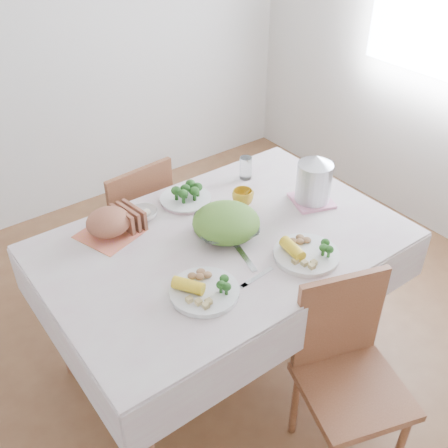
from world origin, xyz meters
TOP-DOWN VIEW (x-y plane):
  - floor at (0.00, 0.00)m, footprint 3.60×3.60m
  - back_wall at (0.00, 1.80)m, footprint 3.60×0.00m
  - dining_table at (0.00, 0.00)m, footprint 1.40×0.90m
  - tablecloth at (0.00, 0.00)m, footprint 1.50×1.00m
  - chair_near at (0.10, -0.70)m, footprint 0.49×0.49m
  - chair_far at (-0.09, 0.75)m, footprint 0.42×0.42m
  - salad_bowl at (0.03, 0.02)m, footprint 0.35×0.35m
  - dinner_plate_left at (-0.26, -0.23)m, footprint 0.31×0.31m
  - dinner_plate_right at (0.20, -0.30)m, footprint 0.36×0.36m
  - broccoli_plate at (0.04, 0.34)m, footprint 0.30×0.30m
  - napkin at (-0.37, 0.32)m, footprint 0.29×0.29m
  - bread_loaf at (-0.37, 0.32)m, footprint 0.23×0.22m
  - fruit_bowl at (-0.19, 0.34)m, footprint 0.16×0.16m
  - yellow_mug at (0.23, 0.16)m, footprint 0.10×0.10m
  - glass_tumbler at (0.39, 0.34)m, footprint 0.06×0.06m
  - pink_tray at (0.51, -0.02)m, footprint 0.22×0.22m
  - electric_kettle at (0.51, -0.02)m, footprint 0.18×0.18m
  - fork_right at (-0.00, -0.15)m, footprint 0.07×0.21m
  - knife at (-0.04, -0.28)m, footprint 0.17×0.03m

SIDE VIEW (x-z plane):
  - floor at x=0.00m, z-range 0.00..0.00m
  - dining_table at x=0.00m, z-range 0.00..0.75m
  - chair_near at x=0.10m, z-range 0.04..0.89m
  - chair_far at x=-0.09m, z-range 0.03..0.90m
  - tablecloth at x=0.00m, z-range 0.75..0.76m
  - napkin at x=-0.37m, z-range 0.76..0.77m
  - fork_right at x=0.00m, z-range 0.76..0.77m
  - knife at x=-0.04m, z-range 0.76..0.77m
  - pink_tray at x=0.51m, z-range 0.76..0.78m
  - broccoli_plate at x=0.04m, z-range 0.76..0.78m
  - dinner_plate_left at x=-0.26m, z-range 0.76..0.78m
  - dinner_plate_right at x=0.20m, z-range 0.76..0.78m
  - fruit_bowl at x=-0.19m, z-range 0.76..0.80m
  - salad_bowl at x=0.03m, z-range 0.76..0.83m
  - yellow_mug at x=0.23m, z-range 0.76..0.84m
  - bread_loaf at x=-0.37m, z-range 0.76..0.88m
  - glass_tumbler at x=0.39m, z-range 0.77..0.88m
  - electric_kettle at x=0.51m, z-range 0.77..1.00m
  - back_wall at x=0.00m, z-range -0.45..3.15m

